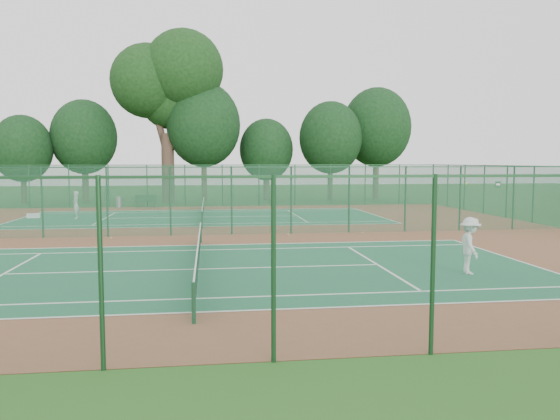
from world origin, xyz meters
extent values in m
plane|color=#204E18|center=(0.00, 0.00, 0.00)|extent=(120.00, 120.00, 0.00)
cube|color=brown|center=(0.00, 0.00, 0.01)|extent=(40.00, 36.00, 0.01)
cube|color=#1B5636|center=(0.00, -9.00, 0.01)|extent=(23.77, 10.97, 0.01)
cube|color=#1F623D|center=(0.00, 9.00, 0.01)|extent=(23.77, 10.97, 0.01)
cube|color=#174526|center=(0.00, 18.00, 1.75)|extent=(40.00, 0.02, 3.50)
cube|color=#14391D|center=(0.00, 18.00, 3.46)|extent=(40.00, 0.05, 0.05)
cube|color=#174730|center=(0.00, -18.00, 1.75)|extent=(40.00, 0.02, 3.50)
cube|color=#123319|center=(0.00, -18.00, 3.46)|extent=(40.00, 0.05, 0.05)
cube|color=#164429|center=(0.00, 0.00, 1.75)|extent=(40.00, 0.02, 3.50)
cube|color=#143820|center=(0.00, 0.00, 3.46)|extent=(40.00, 0.05, 0.05)
cylinder|color=#12331A|center=(0.00, -15.40, 0.49)|extent=(0.10, 0.10, 0.97)
cylinder|color=#12331A|center=(0.00, -2.60, 0.49)|extent=(0.10, 0.10, 0.97)
cube|color=black|center=(0.00, -9.00, 0.48)|extent=(0.02, 12.80, 0.85)
cube|color=white|center=(0.00, -9.00, 0.92)|extent=(0.04, 12.80, 0.06)
cylinder|color=#12331E|center=(0.00, 2.60, 0.49)|extent=(0.10, 0.10, 0.97)
cylinder|color=#12331E|center=(0.00, 15.40, 0.49)|extent=(0.10, 0.10, 0.97)
cube|color=black|center=(0.00, 9.00, 0.48)|extent=(0.02, 12.80, 0.85)
cube|color=white|center=(0.00, 9.00, 0.92)|extent=(0.04, 12.80, 0.06)
imported|color=silver|center=(8.94, -10.95, 0.96)|extent=(0.91, 1.33, 1.89)
imported|color=silver|center=(-8.21, 9.02, 0.92)|extent=(0.52, 0.71, 1.80)
cylinder|color=gray|center=(-6.80, 17.42, 0.45)|extent=(0.64, 0.64, 0.89)
cube|color=black|center=(-5.31, 17.14, 0.26)|extent=(0.14, 0.46, 0.51)
cube|color=black|center=(-3.96, 17.28, 0.26)|extent=(0.14, 0.46, 0.51)
cube|color=black|center=(-4.64, 17.21, 0.54)|extent=(1.73, 0.64, 0.06)
cube|color=black|center=(-4.61, 16.99, 0.80)|extent=(1.68, 0.23, 0.51)
cube|color=white|center=(-11.13, 9.87, 0.16)|extent=(0.86, 0.46, 0.31)
sphere|color=yellow|center=(4.38, -0.66, 0.05)|extent=(0.08, 0.08, 0.08)
sphere|color=gold|center=(8.30, -0.52, 0.05)|extent=(0.08, 0.08, 0.08)
sphere|color=gold|center=(-4.31, -0.88, 0.05)|extent=(0.08, 0.08, 0.08)
cylinder|color=#3B2920|center=(-3.28, 23.32, 3.15)|extent=(1.16, 1.16, 6.31)
cylinder|color=#3B2920|center=(-4.23, 23.63, 7.88)|extent=(2.14, 0.63, 6.27)
cylinder|color=#3B2920|center=(-2.34, 23.11, 8.20)|extent=(2.00, 0.59, 6.81)
sphere|color=black|center=(-4.96, 23.63, 11.04)|extent=(6.73, 6.73, 6.73)
sphere|color=black|center=(-1.71, 23.11, 12.09)|extent=(7.15, 7.15, 7.15)
sphere|color=black|center=(-3.07, 24.16, 9.46)|extent=(5.47, 5.47, 5.47)
camera|label=1|loc=(0.36, -27.83, 3.73)|focal=35.00mm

